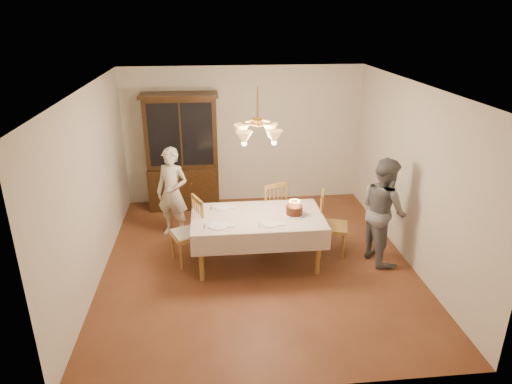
{
  "coord_description": "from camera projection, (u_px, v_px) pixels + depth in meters",
  "views": [
    {
      "loc": [
        -0.63,
        -5.95,
        3.52
      ],
      "look_at": [
        0.0,
        0.2,
        1.05
      ],
      "focal_mm": 32.0,
      "sensor_mm": 36.0,
      "label": 1
    }
  ],
  "objects": [
    {
      "name": "place_setting_far_left",
      "position": [
        223.0,
        208.0,
        6.84
      ],
      "size": [
        0.38,
        0.23,
        0.02
      ],
      "color": "white",
      "rests_on": "dining_table"
    },
    {
      "name": "chair_right_end",
      "position": [
        332.0,
        227.0,
        6.96
      ],
      "size": [
        0.53,
        0.54,
        1.0
      ],
      "color": "olive",
      "rests_on": "ground"
    },
    {
      "name": "place_setting_near_right",
      "position": [
        272.0,
        224.0,
        6.31
      ],
      "size": [
        0.37,
        0.23,
        0.02
      ],
      "color": "white",
      "rests_on": "dining_table"
    },
    {
      "name": "adult_in_grey",
      "position": [
        383.0,
        210.0,
        6.67
      ],
      "size": [
        0.74,
        0.88,
        1.59
      ],
      "primitive_type": "imported",
      "rotation": [
        0.0,
        0.0,
        1.76
      ],
      "color": "slate",
      "rests_on": "ground"
    },
    {
      "name": "ground",
      "position": [
        257.0,
        262.0,
        6.86
      ],
      "size": [
        5.0,
        5.0,
        0.0
      ],
      "primitive_type": "plane",
      "color": "#592D19",
      "rests_on": "ground"
    },
    {
      "name": "chair_far_side",
      "position": [
        270.0,
        212.0,
        7.47
      ],
      "size": [
        0.57,
        0.56,
        1.0
      ],
      "color": "olive",
      "rests_on": "ground"
    },
    {
      "name": "china_hutch",
      "position": [
        183.0,
        154.0,
        8.45
      ],
      "size": [
        1.38,
        0.54,
        2.16
      ],
      "color": "black",
      "rests_on": "ground"
    },
    {
      "name": "dining_table",
      "position": [
        257.0,
        221.0,
        6.61
      ],
      "size": [
        1.9,
        1.1,
        0.76
      ],
      "color": "olive",
      "rests_on": "ground"
    },
    {
      "name": "place_setting_near_left",
      "position": [
        219.0,
        226.0,
        6.26
      ],
      "size": [
        0.42,
        0.27,
        0.02
      ],
      "color": "white",
      "rests_on": "dining_table"
    },
    {
      "name": "elderly_woman",
      "position": [
        172.0,
        193.0,
        7.44
      ],
      "size": [
        0.65,
        0.56,
        1.5
      ],
      "primitive_type": "imported",
      "rotation": [
        0.0,
        0.0,
        -0.44
      ],
      "color": "beige",
      "rests_on": "ground"
    },
    {
      "name": "chair_left_end",
      "position": [
        187.0,
        234.0,
        6.71
      ],
      "size": [
        0.56,
        0.57,
        1.0
      ],
      "color": "olive",
      "rests_on": "ground"
    },
    {
      "name": "birthday_cake",
      "position": [
        294.0,
        210.0,
        6.59
      ],
      "size": [
        0.3,
        0.3,
        0.23
      ],
      "color": "white",
      "rests_on": "dining_table"
    },
    {
      "name": "chandelier",
      "position": [
        258.0,
        134.0,
        6.13
      ],
      "size": [
        0.62,
        0.62,
        0.73
      ],
      "color": "#BF8C3F",
      "rests_on": "ground"
    },
    {
      "name": "room_shell",
      "position": [
        257.0,
        162.0,
        6.28
      ],
      "size": [
        5.0,
        5.0,
        5.0
      ],
      "color": "white",
      "rests_on": "ground"
    }
  ]
}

